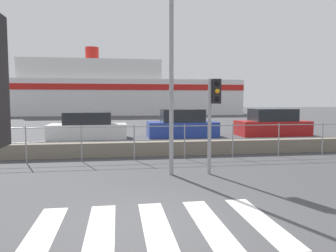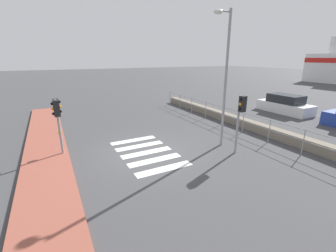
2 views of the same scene
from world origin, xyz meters
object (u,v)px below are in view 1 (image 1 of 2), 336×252
Objects in this scene: parked_car_blue at (182,125)px; parked_car_red at (272,124)px; traffic_light_far at (214,104)px; streetlamp at (172,34)px; parked_car_white at (88,127)px; ferry_boat at (116,92)px.

parked_car_red reaches higher than parked_car_blue.
traffic_light_far is 0.43× the size of streetlamp.
streetlamp reaches higher than parked_car_white.
streetlamp is at bearing -71.69° from parked_car_white.
parked_car_blue is at bearing 0.00° from parked_car_white.
parked_car_blue is 0.94× the size of parked_car_red.
parked_car_white is 1.06× the size of parked_car_blue.
ferry_boat is 8.02× the size of parked_car_white.
ferry_boat is at bearing 87.26° from parked_car_white.
parked_car_white is 5.16m from parked_car_blue.
traffic_light_far is 10.20m from parked_car_white.
streetlamp is at bearing -102.82° from parked_car_blue.
parked_car_red is at bearing -72.03° from ferry_boat.
traffic_light_far is 11.22m from parked_car_red.
streetlamp is 9.99m from parked_car_blue.
parked_car_red is (9.19, -28.34, -2.47)m from ferry_boat.
parked_car_white is (-4.23, 9.18, -1.35)m from traffic_light_far.
traffic_light_far reaches higher than parked_car_blue.
traffic_light_far is at bearing -65.25° from parked_car_white.
traffic_light_far is 0.65× the size of parked_car_white.
traffic_light_far is at bearing -124.56° from parked_car_red.
parked_car_red is at bearing 55.44° from traffic_light_far.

